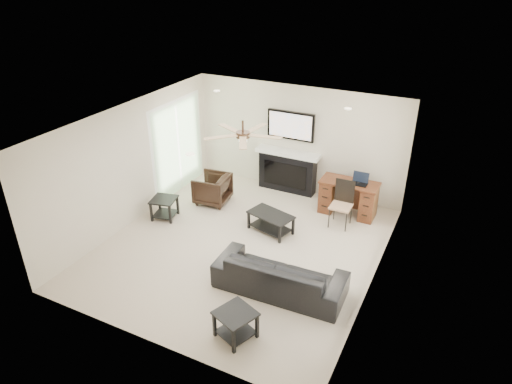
# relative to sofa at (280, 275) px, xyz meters

# --- Properties ---
(room_shell) EXTENTS (5.50, 5.54, 2.52)m
(room_shell) POSITION_rel_sofa_xyz_m (-0.98, 0.94, 1.37)
(room_shell) COLOR beige
(room_shell) RESTS_ON ground
(sofa) EXTENTS (2.20, 0.92, 0.63)m
(sofa) POSITION_rel_sofa_xyz_m (0.00, 0.00, 0.00)
(sofa) COLOR black
(sofa) RESTS_ON ground
(armchair) EXTENTS (0.80, 0.79, 0.66)m
(armchair) POSITION_rel_sofa_xyz_m (-2.60, 2.15, 0.02)
(armchair) COLOR black
(armchair) RESTS_ON ground
(coffee_table) EXTENTS (1.00, 0.72, 0.40)m
(coffee_table) POSITION_rel_sofa_xyz_m (-0.90, 1.60, -0.12)
(coffee_table) COLOR black
(coffee_table) RESTS_ON ground
(end_table_near) EXTENTS (0.68, 0.68, 0.45)m
(end_table_near) POSITION_rel_sofa_xyz_m (-0.15, -1.25, -0.09)
(end_table_near) COLOR black
(end_table_near) RESTS_ON ground
(end_table_left) EXTENTS (0.60, 0.60, 0.45)m
(end_table_left) POSITION_rel_sofa_xyz_m (-3.15, 1.10, -0.09)
(end_table_left) COLOR black
(end_table_left) RESTS_ON ground
(fireplace_unit) EXTENTS (1.52, 0.34, 1.91)m
(fireplace_unit) POSITION_rel_sofa_xyz_m (-1.33, 3.44, 0.64)
(fireplace_unit) COLOR black
(fireplace_unit) RESTS_ON ground
(desk) EXTENTS (1.22, 0.56, 0.76)m
(desk) POSITION_rel_sofa_xyz_m (0.29, 2.99, 0.06)
(desk) COLOR #431810
(desk) RESTS_ON ground
(desk_chair) EXTENTS (0.42, 0.44, 0.97)m
(desk_chair) POSITION_rel_sofa_xyz_m (0.29, 2.44, 0.17)
(desk_chair) COLOR black
(desk_chair) RESTS_ON ground
(laptop) EXTENTS (0.33, 0.24, 0.23)m
(laptop) POSITION_rel_sofa_xyz_m (0.49, 2.97, 0.56)
(laptop) COLOR black
(laptop) RESTS_ON desk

